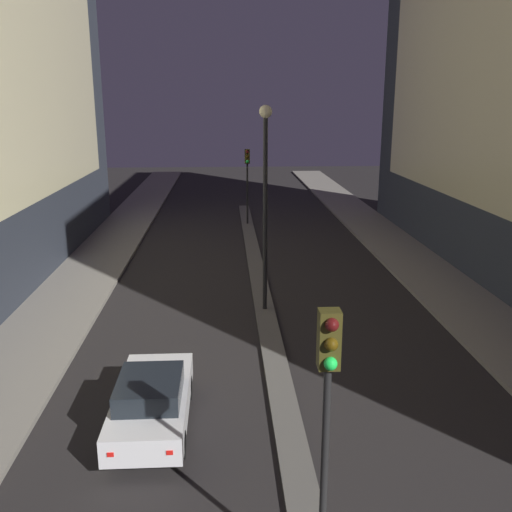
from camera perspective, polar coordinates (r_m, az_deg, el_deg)
median_strip at (r=25.64m, az=0.26°, el=-2.35°), size 0.74×37.11×0.12m
traffic_light_near at (r=8.77m, az=7.16°, el=-13.32°), size 0.32×0.42×4.77m
traffic_light_mid at (r=36.59m, az=-0.88°, el=8.63°), size 0.32×0.42×4.77m
street_lamp at (r=20.74m, az=0.94°, el=7.53°), size 0.46×0.46×7.56m
car_left_lane at (r=14.53m, az=-10.38°, el=-14.03°), size 1.76×4.28×1.46m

